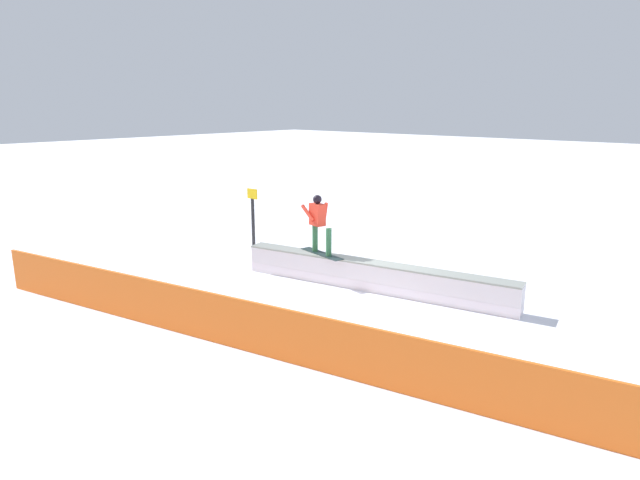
# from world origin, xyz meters

# --- Properties ---
(ground_plane) EXTENTS (120.00, 120.00, 0.00)m
(ground_plane) POSITION_xyz_m (0.00, 0.00, 0.00)
(ground_plane) COLOR white
(grind_box) EXTENTS (6.88, 1.80, 0.71)m
(grind_box) POSITION_xyz_m (0.00, 0.00, 0.32)
(grind_box) COLOR white
(grind_box) RESTS_ON ground_plane
(snowboarder) EXTENTS (1.49, 0.58, 1.48)m
(snowboarder) POSITION_xyz_m (1.51, 0.25, 1.52)
(snowboarder) COLOR #1A2A2A
(snowboarder) RESTS_ON grind_box
(safety_fence) EXTENTS (13.29, 2.68, 0.98)m
(safety_fence) POSITION_xyz_m (0.00, 4.28, 0.49)
(safety_fence) COLOR orange
(safety_fence) RESTS_ON ground_plane
(trail_marker) EXTENTS (0.40, 0.10, 1.92)m
(trail_marker) POSITION_xyz_m (4.83, -0.54, 1.03)
(trail_marker) COLOR #262628
(trail_marker) RESTS_ON ground_plane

